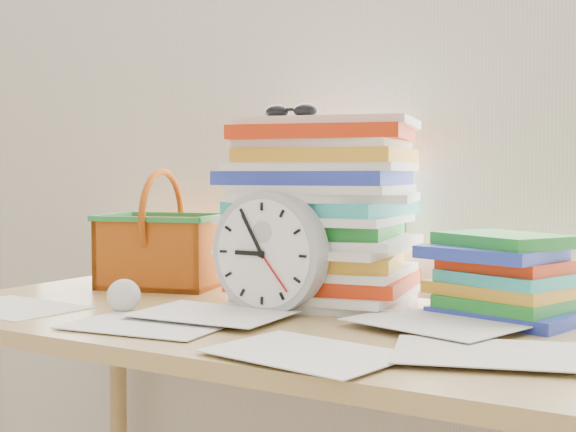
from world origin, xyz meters
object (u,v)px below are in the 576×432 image
Objects in this scene: clock at (270,253)px; desk at (262,354)px; book_stack at (500,277)px; basket at (163,229)px; paper_stack at (321,212)px.

desk is at bearing -92.05° from clock.
book_stack is at bearing 21.11° from clock.
paper_stack is at bearing -17.80° from basket.
paper_stack reaches higher than clock.
basket is (-0.41, 0.20, 0.21)m from desk.
paper_stack is at bearing 81.92° from desk.
book_stack is at bearing -17.02° from basket.
book_stack is 0.81m from basket.
clock is at bearing -99.03° from paper_stack.
paper_stack is 0.44m from basket.
paper_stack is 0.17m from clock.
basket is at bearing 154.08° from desk.
desk is 0.50m from basket.
clock reaches higher than book_stack.
clock is 0.86× the size of basket.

